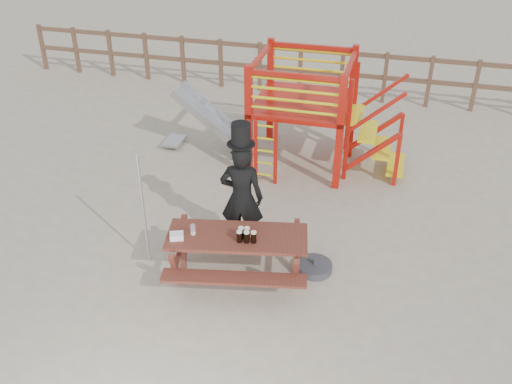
{
  "coord_description": "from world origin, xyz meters",
  "views": [
    {
      "loc": [
        1.9,
        -5.99,
        5.24
      ],
      "look_at": [
        0.07,
        0.8,
        0.93
      ],
      "focal_mm": 40.0,
      "sensor_mm": 36.0,
      "label": 1
    }
  ],
  "objects": [
    {
      "name": "man_with_hat",
      "position": [
        -0.11,
        0.69,
        0.92
      ],
      "size": [
        0.67,
        0.48,
        2.05
      ],
      "rotation": [
        0.0,
        0.0,
        3.25
      ],
      "color": "black",
      "rests_on": "ground"
    },
    {
      "name": "ground",
      "position": [
        0.0,
        0.0,
        0.0
      ],
      "size": [
        60.0,
        60.0,
        0.0
      ],
      "primitive_type": "plane",
      "color": "tan",
      "rests_on": "ground"
    },
    {
      "name": "stout_pints",
      "position": [
        0.17,
        -0.12,
        0.82
      ],
      "size": [
        0.26,
        0.18,
        0.17
      ],
      "color": "black",
      "rests_on": "picnic_table"
    },
    {
      "name": "paper_bag",
      "position": [
        -0.73,
        -0.31,
        0.77
      ],
      "size": [
        0.22,
        0.2,
        0.08
      ],
      "primitive_type": "cube",
      "rotation": [
        0.0,
        0.0,
        0.37
      ],
      "color": "white",
      "rests_on": "picnic_table"
    },
    {
      "name": "picnic_table",
      "position": [
        0.03,
        -0.04,
        0.46
      ],
      "size": [
        2.11,
        1.65,
        0.73
      ],
      "rotation": [
        0.0,
        0.0,
        0.2
      ],
      "color": "brown",
      "rests_on": "ground"
    },
    {
      "name": "parasol_base",
      "position": [
        1.04,
        0.4,
        0.06
      ],
      "size": [
        0.51,
        0.51,
        0.21
      ],
      "color": "#38373D",
      "rests_on": "ground"
    },
    {
      "name": "back_fence",
      "position": [
        0.0,
        7.0,
        0.74
      ],
      "size": [
        15.09,
        0.09,
        1.2
      ],
      "color": "brown",
      "rests_on": "ground"
    },
    {
      "name": "empty_glasses",
      "position": [
        -0.55,
        -0.16,
        0.8
      ],
      "size": [
        0.07,
        0.07,
        0.15
      ],
      "color": "silver",
      "rests_on": "picnic_table"
    },
    {
      "name": "playground_fort",
      "position": [
        0.12,
        3.58,
        1.07
      ],
      "size": [
        4.71,
        1.84,
        2.1
      ],
      "color": "#AC140B",
      "rests_on": "ground"
    },
    {
      "name": "metal_pole",
      "position": [
        -1.33,
        -0.02,
        0.9
      ],
      "size": [
        0.04,
        0.04,
        1.8
      ],
      "primitive_type": "cylinder",
      "color": "#B2B2B7",
      "rests_on": "ground"
    }
  ]
}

